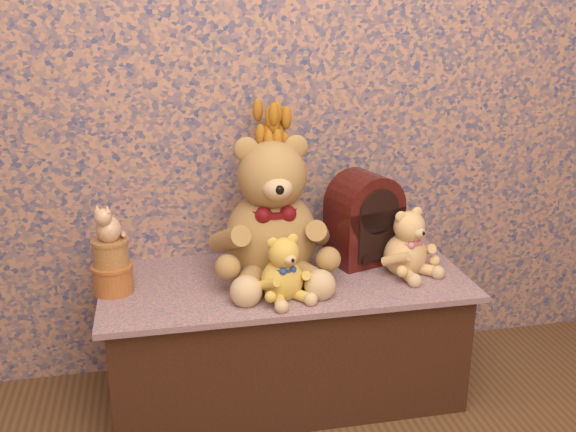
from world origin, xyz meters
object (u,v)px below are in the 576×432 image
Objects in this scene: cathedral_radio at (364,217)px; biscuit_tin_lower at (113,279)px; teddy_medium at (282,264)px; teddy_small at (406,239)px; cat_figurine at (108,221)px; teddy_large at (271,202)px; ceramic_vase at (272,238)px.

biscuit_tin_lower is (-0.87, -0.10, -0.12)m from cathedral_radio.
teddy_medium is 0.69× the size of cathedral_radio.
biscuit_tin_lower is at bearing 153.28° from teddy_small.
teddy_medium is 1.78× the size of biscuit_tin_lower.
cathedral_radio reaches higher than cat_figurine.
ceramic_vase is (0.02, 0.10, -0.17)m from teddy_large.
ceramic_vase is at bearing 132.54° from teddy_small.
cathedral_radio reaches higher than teddy_medium.
ceramic_vase is at bearing 14.85° from biscuit_tin_lower.
teddy_large is 2.31× the size of teddy_medium.
teddy_small reaches higher than ceramic_vase.
ceramic_vase is at bearing 78.71° from teddy_large.
teddy_large is 4.06× the size of cat_figurine.
teddy_small is at bearing -3.49° from teddy_medium.
teddy_small is 1.33× the size of ceramic_vase.
cathedral_radio is 2.56× the size of cat_figurine.
cat_figurine is (-0.53, -0.04, -0.02)m from teddy_large.
teddy_medium is 1.76× the size of cat_figurine.
ceramic_vase is (0.02, 0.29, -0.02)m from teddy_medium.
teddy_small is at bearing 18.11° from cat_figurine.
teddy_small is at bearing -22.97° from ceramic_vase.
teddy_medium is 0.56m from cat_figurine.
ceramic_vase is (-0.43, 0.18, -0.03)m from teddy_small.
teddy_medium is at bearing 4.83° from cat_figurine.
cathedral_radio is at bearing 6.36° from biscuit_tin_lower.
cat_figurine is (-0.98, 0.04, 0.12)m from teddy_small.
cat_figurine is at bearing 153.28° from teddy_small.
biscuit_tin_lower is (-0.53, -0.04, -0.22)m from teddy_large.
teddy_medium is at bearing -15.51° from biscuit_tin_lower.
teddy_large reaches higher than teddy_medium.
teddy_medium is at bearing 168.93° from teddy_small.
teddy_small is 0.99m from biscuit_tin_lower.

